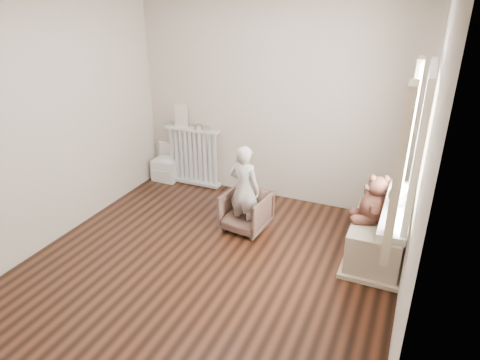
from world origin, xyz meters
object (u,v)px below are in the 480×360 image
at_px(radiator, 193,159).
at_px(teddy_bear, 376,201).
at_px(toy_vanity, 165,162).
at_px(armchair, 246,211).
at_px(plush_cat, 399,194).
at_px(toy_bench, 377,241).
at_px(child, 244,189).

xyz_separation_m(radiator, teddy_bear, (2.56, -0.90, 0.28)).
xyz_separation_m(toy_vanity, armchair, (1.61, -0.82, -0.05)).
bearing_deg(toy_vanity, plush_cat, -22.54).
xyz_separation_m(toy_bench, teddy_bear, (-0.06, -0.06, 0.47)).
bearing_deg(teddy_bear, plush_cat, -83.75).
xyz_separation_m(radiator, armchair, (1.16, -0.85, -0.16)).
xyz_separation_m(radiator, toy_bench, (2.62, -0.84, -0.19)).
relative_size(radiator, child, 0.82).
relative_size(child, teddy_bear, 2.08).
xyz_separation_m(radiator, child, (1.16, -0.90, 0.14)).
bearing_deg(teddy_bear, toy_vanity, 146.70).
bearing_deg(toy_vanity, armchair, -26.91).
relative_size(toy_vanity, toy_bench, 0.59).
bearing_deg(plush_cat, toy_vanity, 150.94).
relative_size(toy_vanity, plush_cat, 2.11).
relative_size(child, toy_bench, 1.07).
bearing_deg(toy_vanity, radiator, 3.82).
xyz_separation_m(child, teddy_bear, (1.40, -0.01, 0.14)).
relative_size(armchair, child, 0.49).
relative_size(radiator, toy_bench, 0.87).
relative_size(radiator, teddy_bear, 1.70).
xyz_separation_m(radiator, toy_vanity, (-0.45, -0.03, -0.11)).
bearing_deg(plush_cat, teddy_bear, 106.89).
height_order(radiator, armchair, radiator).
distance_m(child, teddy_bear, 1.41).
height_order(armchair, teddy_bear, teddy_bear).
distance_m(toy_vanity, plush_cat, 3.55).
height_order(child, plush_cat, plush_cat).
relative_size(toy_bench, teddy_bear, 1.95).
bearing_deg(radiator, plush_cat, -26.27).
relative_size(child, plush_cat, 3.83).
bearing_deg(child, toy_vanity, -21.21).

